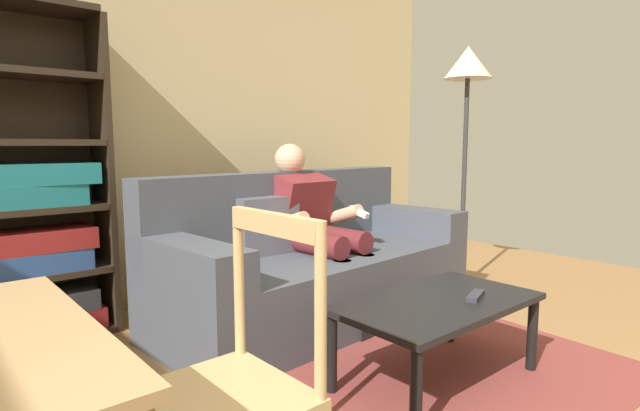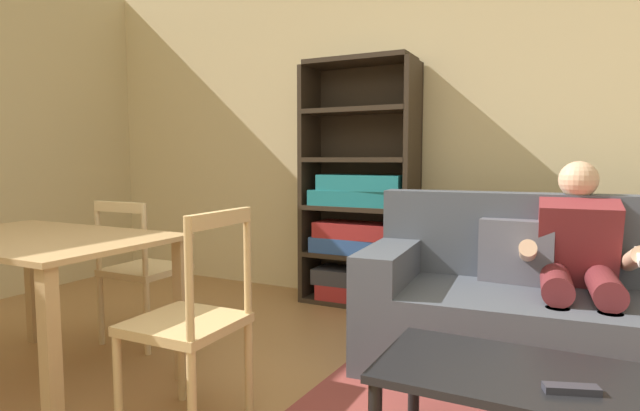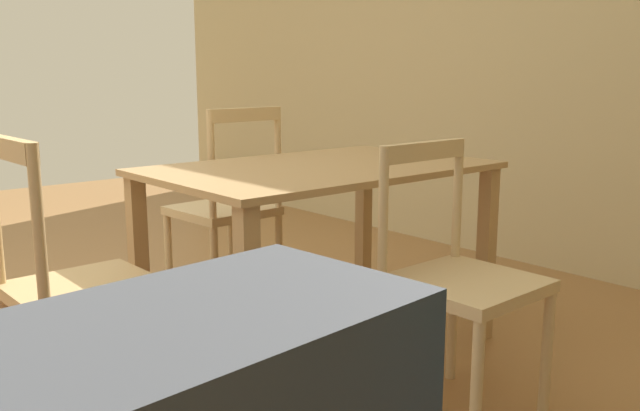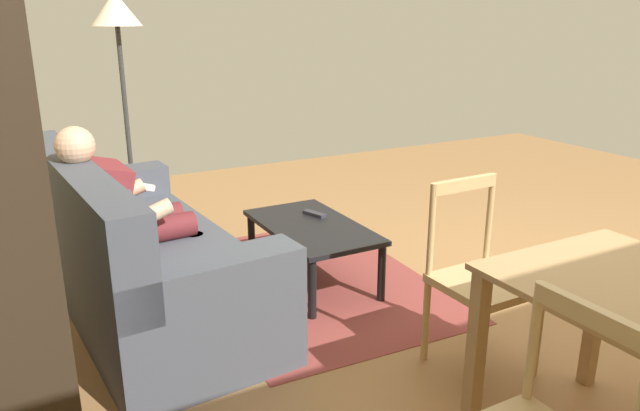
{
  "view_description": "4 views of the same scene",
  "coord_description": "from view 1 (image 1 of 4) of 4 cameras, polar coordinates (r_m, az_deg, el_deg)",
  "views": [
    {
      "loc": [
        -0.95,
        -0.3,
        1.13
      ],
      "look_at": [
        1.09,
        2.09,
        0.74
      ],
      "focal_mm": 27.89,
      "sensor_mm": 36.0,
      "label": 1
    },
    {
      "loc": [
        1.08,
        -0.8,
        1.14
      ],
      "look_at": [
        -0.11,
        1.57,
        0.9
      ],
      "focal_mm": 28.6,
      "sensor_mm": 36.0,
      "label": 2
    },
    {
      "loc": [
        0.38,
        2.77,
        1.11
      ],
      "look_at": [
        -1.32,
        0.8,
        0.6
      ],
      "focal_mm": 37.57,
      "sensor_mm": 36.0,
      "label": 3
    },
    {
      "loc": [
        -2.31,
        2.77,
        1.69
      ],
      "look_at": [
        -0.11,
        1.57,
        0.9
      ],
      "focal_mm": 33.81,
      "sensor_mm": 36.0,
      "label": 4
    }
  ],
  "objects": [
    {
      "name": "wall_back",
      "position": [
        3.56,
        -25.29,
        10.35
      ],
      "size": [
        6.29,
        0.12,
        2.75
      ],
      "primitive_type": "cube",
      "color": "#D1BC8C",
      "rests_on": "ground_plane"
    },
    {
      "name": "dining_chair_facing_couch",
      "position": [
        1.43,
        -10.49,
        -20.74
      ],
      "size": [
        0.43,
        0.43,
        0.94
      ],
      "color": "tan",
      "rests_on": "ground_plane"
    },
    {
      "name": "floor_lamp",
      "position": [
        4.02,
        16.55,
        13.08
      ],
      "size": [
        0.36,
        0.36,
        1.86
      ],
      "color": "black",
      "rests_on": "ground_plane"
    },
    {
      "name": "area_rug",
      "position": [
        2.59,
        13.13,
        -18.86
      ],
      "size": [
        2.05,
        1.48,
        0.01
      ],
      "primitive_type": "cube",
      "rotation": [
        0.0,
        0.0,
        -0.04
      ],
      "color": "brown",
      "rests_on": "ground_plane"
    },
    {
      "name": "tv_remote",
      "position": [
        2.51,
        17.4,
        -9.85
      ],
      "size": [
        0.18,
        0.1,
        0.02
      ],
      "primitive_type": "cube",
      "rotation": [
        0.0,
        0.0,
        1.91
      ],
      "color": "#2D2D38",
      "rests_on": "coffee_table"
    },
    {
      "name": "bookshelf",
      "position": [
        3.24,
        -30.77,
        -0.82
      ],
      "size": [
        0.89,
        0.36,
        1.9
      ],
      "color": "#2D2319",
      "rests_on": "ground_plane"
    },
    {
      "name": "person_lounging",
      "position": [
        3.27,
        -0.7,
        -2.35
      ],
      "size": [
        0.61,
        0.9,
        1.13
      ],
      "color": "maroon",
      "rests_on": "ground_plane"
    },
    {
      "name": "couch",
      "position": [
        3.28,
        -0.9,
        -6.88
      ],
      "size": [
        2.22,
        1.06,
        0.94
      ],
      "color": "#474C56",
      "rests_on": "ground_plane"
    },
    {
      "name": "coffee_table",
      "position": [
        2.46,
        13.36,
        -11.62
      ],
      "size": [
        0.99,
        0.56,
        0.4
      ],
      "color": "black",
      "rests_on": "ground_plane"
    }
  ]
}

